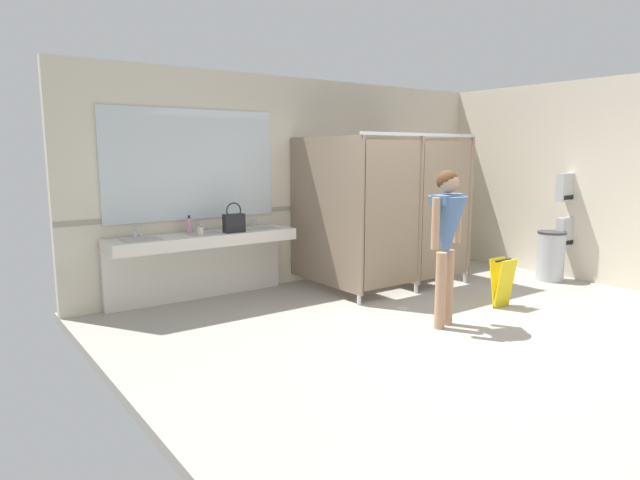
% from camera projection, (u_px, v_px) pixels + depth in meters
% --- Properties ---
extents(ground_plane, '(6.77, 5.76, 0.10)m').
position_uv_depth(ground_plane, '(447.00, 327.00, 5.95)').
color(ground_plane, '#9E998E').
extents(wall_back, '(6.77, 0.12, 2.82)m').
position_uv_depth(wall_back, '(309.00, 181.00, 7.83)').
color(wall_back, beige).
rests_on(wall_back, ground_plane).
extents(wall_side_right, '(0.12, 5.76, 2.82)m').
position_uv_depth(wall_side_right, '(606.00, 182.00, 7.54)').
color(wall_side_right, beige).
rests_on(wall_side_right, ground_plane).
extents(wall_back_tile_band, '(6.77, 0.01, 0.06)m').
position_uv_depth(wall_back_tile_band, '(311.00, 207.00, 7.84)').
color(wall_back_tile_band, '#9E937F').
rests_on(wall_back_tile_band, wall_back).
extents(vanity_counter, '(2.31, 0.53, 0.96)m').
position_uv_depth(vanity_counter, '(202.00, 251.00, 6.72)').
color(vanity_counter, silver).
rests_on(vanity_counter, ground_plane).
extents(mirror_panel, '(2.21, 0.02, 1.34)m').
position_uv_depth(mirror_panel, '(193.00, 165.00, 6.71)').
color(mirror_panel, silver).
rests_on(mirror_panel, wall_back).
extents(bathroom_stalls, '(2.00, 1.54, 2.06)m').
position_uv_depth(bathroom_stalls, '(391.00, 208.00, 7.41)').
color(bathroom_stalls, '#84705B').
rests_on(bathroom_stalls, ground_plane).
extents(paper_towel_dispenser_upper, '(0.40, 0.13, 0.40)m').
position_uv_depth(paper_towel_dispenser_upper, '(567.00, 187.00, 7.87)').
color(paper_towel_dispenser_upper, '#B7BABF').
rests_on(paper_towel_dispenser_upper, wall_side_right).
extents(paper_towel_dispenser_lower, '(0.39, 0.13, 0.42)m').
position_uv_depth(paper_towel_dispenser_lower, '(567.00, 232.00, 7.93)').
color(paper_towel_dispenser_lower, '#B7BABF').
rests_on(paper_towel_dispenser_lower, wall_side_right).
extents(trash_bin, '(0.39, 0.39, 0.71)m').
position_uv_depth(trash_bin, '(550.00, 256.00, 7.84)').
color(trash_bin, '#B7BABF').
rests_on(trash_bin, ground_plane).
extents(person_standing, '(0.56, 0.49, 1.64)m').
position_uv_depth(person_standing, '(446.00, 229.00, 5.65)').
color(person_standing, tan).
rests_on(person_standing, ground_plane).
extents(handbag, '(0.27, 0.10, 0.37)m').
position_uv_depth(handbag, '(234.00, 222.00, 6.68)').
color(handbag, black).
rests_on(handbag, vanity_counter).
extents(soap_dispenser, '(0.07, 0.07, 0.21)m').
position_uv_depth(soap_dispenser, '(189.00, 225.00, 6.66)').
color(soap_dispenser, '#D899B2').
rests_on(soap_dispenser, vanity_counter).
extents(paper_cup, '(0.07, 0.07, 0.09)m').
position_uv_depth(paper_cup, '(200.00, 232.00, 6.45)').
color(paper_cup, beige).
rests_on(paper_cup, vanity_counter).
extents(wet_floor_sign, '(0.28, 0.19, 0.58)m').
position_uv_depth(wet_floor_sign, '(502.00, 282.00, 6.50)').
color(wet_floor_sign, yellow).
rests_on(wet_floor_sign, ground_plane).
extents(floor_drain_cover, '(0.14, 0.14, 0.01)m').
position_uv_depth(floor_drain_cover, '(403.00, 308.00, 6.46)').
color(floor_drain_cover, '#B7BABF').
rests_on(floor_drain_cover, ground_plane).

